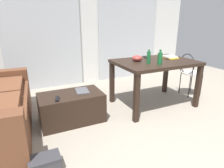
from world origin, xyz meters
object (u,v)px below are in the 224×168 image
wire_chair (190,70)px  bowl (137,58)px  tv_remote_primary (57,99)px  craft_table (155,67)px  book_stack (169,57)px  tv_remote_on_table (147,57)px  bottle_near (160,58)px  bottle_far (149,57)px  shoebox (45,164)px  coffee_table (71,107)px  magazine (82,91)px

wire_chair → bowl: (-1.14, 0.05, 0.30)m
tv_remote_primary → craft_table: bearing=16.4°
wire_chair → book_stack: wire_chair is taller
wire_chair → tv_remote_primary: bearing=-176.3°
tv_remote_on_table → bottle_near: bearing=-93.4°
bottle_far → bowl: 0.24m
tv_remote_primary → shoebox: 0.87m
craft_table → bowl: bearing=158.5°
coffee_table → craft_table: (1.42, -0.02, 0.46)m
book_stack → wire_chair: bearing=-4.0°
craft_table → bowl: (-0.28, 0.11, 0.15)m
coffee_table → shoebox: coffee_table is taller
tv_remote_primary → magazine: 0.42m
bottle_far → tv_remote_on_table: size_ratio=1.16×
bottle_far → book_stack: (0.60, 0.21, -0.08)m
coffee_table → bowl: 1.29m
coffee_table → shoebox: size_ratio=2.95×
tv_remote_on_table → shoebox: tv_remote_on_table is taller
coffee_table → magazine: size_ratio=3.15×
magazine → tv_remote_primary: bearing=-148.9°
magazine → coffee_table: bearing=-159.8°
coffee_table → bottle_far: 1.37m
bottle_far → tv_remote_primary: (-1.40, 0.02, -0.44)m
bowl → book_stack: size_ratio=0.55×
bowl → magazine: bowl is taller
bowl → shoebox: 2.03m
bottle_near → tv_remote_on_table: bottle_near is taller
coffee_table → bottle_near: bearing=-11.6°
bottle_near → magazine: 1.25m
coffee_table → tv_remote_primary: bearing=-148.8°
bowl → book_stack: bowl is taller
book_stack → shoebox: (-2.28, -0.94, -0.71)m
bottle_near → shoebox: 2.05m
wire_chair → magazine: 2.10m
coffee_table → book_stack: (1.79, 0.07, 0.58)m
tv_remote_on_table → tv_remote_primary: 1.72m
craft_table → magazine: bearing=177.1°
coffee_table → craft_table: 1.49m
coffee_table → bowl: bowl is taller
book_stack → craft_table: bearing=-166.0°
coffee_table → magazine: 0.28m
book_stack → magazine: size_ratio=1.05×
bottle_near → tv_remote_on_table: bearing=76.5°
bowl → tv_remote_primary: 1.41m
coffee_table → tv_remote_primary: (-0.20, -0.12, 0.22)m
bowl → tv_remote_on_table: 0.34m
shoebox → magazine: bearing=53.6°
craft_table → bottle_near: bearing=-114.1°
bottle_far → tv_remote_primary: 1.47m
shoebox → tv_remote_on_table: bearing=30.1°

